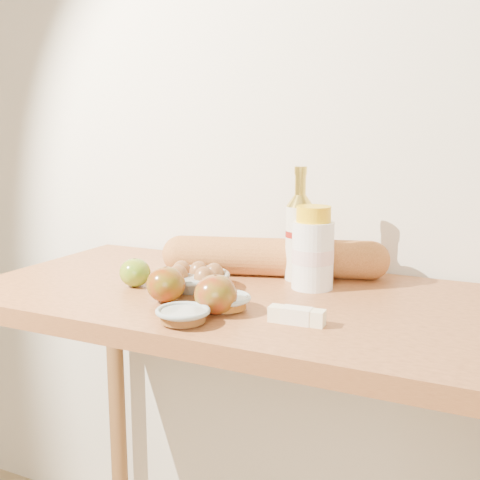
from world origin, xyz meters
name	(u,v)px	position (x,y,z in m)	size (l,w,h in m)	color
back_wall	(302,105)	(0.00, 1.51, 1.30)	(3.50, 0.02, 2.60)	beige
table	(246,348)	(0.00, 1.18, 0.78)	(1.20, 0.60, 0.90)	#AE6938
bourbon_bottle	(299,235)	(0.06, 1.33, 1.01)	(0.07, 0.07, 0.26)	beige
cream_bottle	(313,251)	(0.11, 1.28, 0.98)	(0.10, 0.10, 0.18)	white
egg_bowl	(194,279)	(-0.12, 1.16, 0.92)	(0.18, 0.18, 0.06)	gray
baguette	(273,257)	(-0.01, 1.34, 0.94)	(0.54, 0.24, 0.09)	#C37A3B
apple_yellowgreen	(135,273)	(-0.24, 1.12, 0.93)	(0.08, 0.08, 0.06)	olive
apple_redgreen_front	(166,284)	(-0.12, 1.05, 0.94)	(0.09, 0.09, 0.07)	#890707
apple_redgreen_right	(216,294)	(0.01, 1.02, 0.94)	(0.09, 0.09, 0.08)	maroon
sugar_bowl	(183,316)	(-0.02, 0.95, 0.92)	(0.10, 0.10, 0.03)	#8F9D97
syrup_bowl	(225,302)	(0.01, 1.05, 0.92)	(0.11, 0.11, 0.03)	#95A29C
butter_stick	(297,316)	(0.17, 1.04, 0.91)	(0.10, 0.03, 0.03)	#F8ECC0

